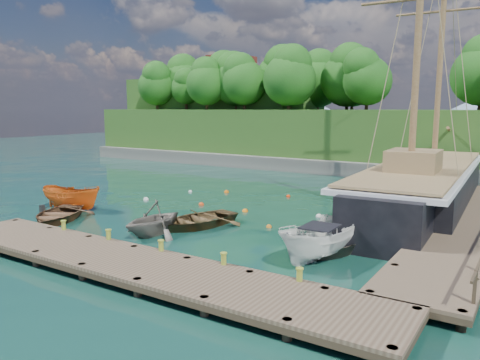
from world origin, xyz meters
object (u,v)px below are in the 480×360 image
object	(u,v)px
rowboat_2	(198,226)
motorboat_orange	(73,209)
cabin_boat_white	(319,260)
rowboat_1	(154,235)
schooner	(422,190)
rowboat_0	(58,221)
rowboat_3	(333,250)

from	to	relation	value
rowboat_2	motorboat_orange	bearing A→B (deg)	-161.65
rowboat_2	motorboat_orange	xyz separation A→B (m)	(-9.13, -0.86, 0.00)
motorboat_orange	cabin_boat_white	distance (m)	16.77
rowboat_2	cabin_boat_white	distance (m)	7.81
cabin_boat_white	rowboat_1	bearing A→B (deg)	-164.61
rowboat_2	motorboat_orange	world-z (taller)	motorboat_orange
motorboat_orange	schooner	size ratio (longest dim) A/B	0.15
rowboat_2	schooner	world-z (taller)	schooner
motorboat_orange	rowboat_2	bearing A→B (deg)	-93.34
rowboat_0	rowboat_2	xyz separation A→B (m)	(7.33, 3.22, 0.00)
rowboat_0	cabin_boat_white	bearing A→B (deg)	-25.61
rowboat_0	rowboat_3	bearing A→B (deg)	-19.43
rowboat_2	rowboat_3	xyz separation A→B (m)	(7.58, -0.13, 0.00)
rowboat_1	rowboat_2	bearing A→B (deg)	74.54
rowboat_2	rowboat_3	distance (m)	7.58
rowboat_0	rowboat_3	distance (m)	15.22
rowboat_2	rowboat_0	bearing A→B (deg)	-143.32
motorboat_orange	cabin_boat_white	xyz separation A→B (m)	(16.74, -0.91, 0.00)
rowboat_1	rowboat_2	distance (m)	2.65
rowboat_1	cabin_boat_white	world-z (taller)	cabin_boat_white
rowboat_3	motorboat_orange	world-z (taller)	motorboat_orange
rowboat_3	motorboat_orange	bearing A→B (deg)	-170.32
rowboat_0	cabin_boat_white	world-z (taller)	cabin_boat_white
rowboat_2	cabin_boat_white	xyz separation A→B (m)	(7.61, -1.77, 0.00)
rowboat_3	schooner	xyz separation A→B (m)	(1.41, 10.96, 1.18)
rowboat_3	cabin_boat_white	xyz separation A→B (m)	(0.04, -1.64, 0.00)
rowboat_2	rowboat_3	bearing A→B (deg)	12.00
cabin_boat_white	rowboat_3	bearing A→B (deg)	101.61
rowboat_3	rowboat_0	bearing A→B (deg)	-161.12
rowboat_1	rowboat_2	world-z (taller)	rowboat_1
cabin_boat_white	schooner	distance (m)	12.73
rowboat_2	cabin_boat_white	bearing A→B (deg)	-0.11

